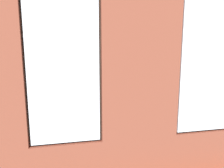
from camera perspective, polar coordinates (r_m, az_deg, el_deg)
ground_plane at (r=5.97m, az=-1.06°, el=-10.15°), size 6.25×5.82×0.10m
brick_wall_with_windows at (r=3.20m, az=7.37°, el=0.08°), size 5.65×0.30×3.06m
couch_by_window at (r=4.13m, az=3.67°, el=-14.11°), size 2.04×0.87×0.80m
couch_left at (r=6.50m, az=17.86°, el=-5.42°), size 0.95×1.87×0.80m
coffee_table at (r=5.98m, az=-0.48°, el=-5.50°), size 1.52×0.84×0.46m
cup_ceramic at (r=5.86m, az=0.86°, el=-4.81°), size 0.08×0.08×0.10m
candle_jar at (r=5.96m, az=-0.48°, el=-4.59°), size 0.08×0.08×0.09m
table_plant_small at (r=5.74m, az=-4.73°, el=-4.19°), size 0.18×0.18×0.27m
remote_gray at (r=6.20m, az=3.06°, el=-4.36°), size 0.18×0.09×0.02m
media_console at (r=5.53m, az=-26.50°, el=-9.47°), size 0.99×0.42×0.53m
tv_flatscreen at (r=5.38m, az=-27.00°, el=-3.38°), size 0.91×0.20×0.67m
papasan_chair at (r=7.43m, az=-5.92°, el=-2.13°), size 1.12×1.12×0.70m
potted_plant_by_left_couch at (r=7.53m, az=10.05°, el=-3.26°), size 0.23×0.23×0.44m
potted_plant_foreground_right at (r=7.61m, az=-20.14°, el=-2.26°), size 0.36×0.36×0.72m
potted_plant_near_tv at (r=4.42m, az=-22.96°, el=-8.97°), size 0.67×0.67×0.94m
potted_plant_corner_near_left at (r=8.24m, az=12.08°, el=0.22°), size 0.76×0.85×1.14m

